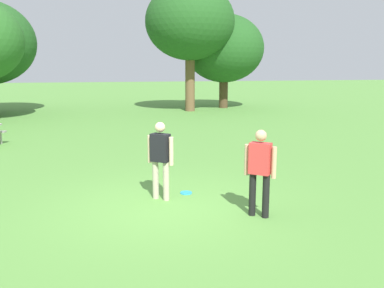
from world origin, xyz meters
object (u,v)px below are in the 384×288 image
Objects in this scene: frisbee at (186,193)px; tree_back_left at (190,22)px; person_catcher at (260,167)px; person_thrower at (160,156)px; tree_back_right at (224,49)px.

frisbee is 17.22m from tree_back_left.
person_thrower is at bearing 140.85° from person_catcher.
person_thrower is at bearing -153.98° from frisbee.
person_catcher is 0.28× the size of tree_back_right.
person_thrower is 6.31× the size of frisbee.
tree_back_right is at bearing 76.27° from person_catcher.
tree_back_left is at bearing 76.77° from person_thrower.
person_catcher is at bearing -97.03° from tree_back_left.
frisbee is at bearing -108.18° from tree_back_right.
person_thrower is 2.15m from person_catcher.
frisbee is at bearing 123.13° from person_catcher.
tree_back_left is at bearing 78.55° from frisbee.
tree_back_left is 3.22m from tree_back_right.
person_catcher is 18.37m from tree_back_left.
person_catcher is at bearing -39.15° from person_thrower.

